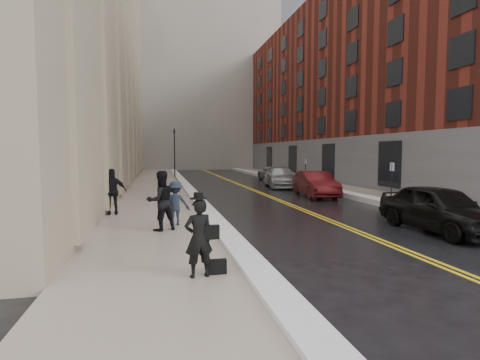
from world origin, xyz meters
name	(u,v)px	position (x,y,z in m)	size (l,w,h in m)	color
ground	(315,251)	(0.00, 0.00, 0.00)	(160.00, 160.00, 0.00)	black
sidewalk_left	(156,192)	(-4.50, 16.00, 0.07)	(4.00, 64.00, 0.15)	gray
sidewalk_right	(339,188)	(9.00, 16.00, 0.07)	(3.00, 64.00, 0.15)	gray
lane_stripe_a	(254,191)	(2.38, 16.00, 0.00)	(0.12, 64.00, 0.01)	gold
lane_stripe_b	(257,191)	(2.62, 16.00, 0.00)	(0.12, 64.00, 0.01)	gold
snow_ridge_left	(190,191)	(-2.20, 16.00, 0.13)	(0.70, 60.80, 0.26)	white
snow_ridge_right	(316,188)	(7.15, 16.00, 0.15)	(0.85, 60.80, 0.30)	white
building_right	(388,87)	(17.50, 23.00, 9.00)	(14.00, 50.00, 18.00)	maroon
tower_far_center	(188,15)	(1.00, 56.00, 26.00)	(28.00, 16.00, 52.00)	gray
tower_far_right	(248,58)	(14.00, 66.00, 22.00)	(22.00, 18.00, 44.00)	slate
tower_far_left	(117,18)	(-12.00, 72.00, 30.00)	(22.00, 18.00, 60.00)	slate
traffic_signal	(175,149)	(-2.60, 30.00, 3.08)	(0.18, 0.15, 5.20)	black
parking_sign_near	(392,179)	(7.90, 8.00, 1.36)	(0.06, 0.35, 2.23)	black
parking_sign_far	(305,169)	(7.90, 20.00, 1.36)	(0.06, 0.35, 2.23)	black
car_black	(439,208)	(5.27, 1.41, 0.83)	(1.95, 4.85, 1.65)	black
car_maroon	(315,184)	(5.24, 11.90, 0.80)	(1.69, 4.86, 1.60)	#490D10
car_silver_near	(281,177)	(5.20, 18.50, 0.79)	(2.20, 5.42, 1.57)	#9B9EA2
car_silver_far	(275,174)	(6.80, 25.00, 0.66)	(2.18, 4.73, 1.31)	#919498
pedestrian_main	(199,238)	(-3.50, -1.96, 0.99)	(0.61, 0.40, 1.67)	black
pedestrian_a	(161,201)	(-4.24, 3.03, 1.16)	(0.98, 0.76, 2.02)	black
pedestrian_b	(175,203)	(-3.73, 3.85, 0.95)	(1.03, 0.59, 1.59)	#1B2331
pedestrian_c	(113,192)	(-6.20, 6.73, 1.12)	(1.14, 0.47, 1.95)	black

